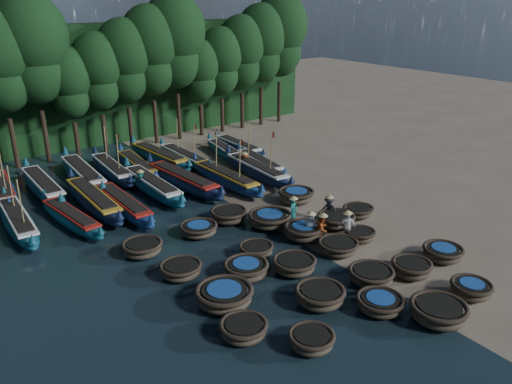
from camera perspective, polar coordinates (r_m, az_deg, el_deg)
ground at (r=27.91m, az=2.30°, el=-4.26°), size 120.00×120.00×0.00m
foliage_wall at (r=46.43m, az=-16.33°, el=11.84°), size 40.00×3.00×10.00m
coracle_1 at (r=19.16m, az=6.35°, el=-16.43°), size 1.78×1.78×0.67m
coracle_2 at (r=21.56m, az=13.99°, el=-12.21°), size 2.31×2.31×0.66m
coracle_3 at (r=21.57m, az=20.13°, el=-12.71°), size 2.46×2.46×0.82m
coracle_4 at (r=23.68m, az=23.37°, el=-10.11°), size 1.80×1.80×0.71m
coracle_5 at (r=19.55m, az=-1.43°, el=-15.38°), size 2.30×2.30×0.68m
coracle_6 at (r=21.47m, az=7.32°, el=-11.64°), size 2.18×2.18×0.78m
coracle_7 at (r=23.33m, az=13.01°, el=-9.24°), size 2.49×2.49×0.72m
coracle_8 at (r=24.34m, az=17.34°, el=-8.28°), size 1.90×1.90×0.76m
coracle_9 at (r=26.27m, az=20.57°, el=-6.49°), size 2.36×2.36×0.70m
coracle_10 at (r=21.27m, az=-3.64°, el=-11.73°), size 2.64×2.64×0.83m
coracle_11 at (r=23.15m, az=-1.14°, el=-8.78°), size 2.11×2.11×0.78m
coracle_12 at (r=23.62m, az=4.40°, el=-8.27°), size 2.47×2.47×0.73m
coracle_13 at (r=25.53m, az=9.38°, el=-6.16°), size 2.41×2.41×0.69m
coracle_14 at (r=26.98m, az=11.83°, el=-4.81°), size 1.88×1.88×0.65m
coracle_15 at (r=23.49m, az=-8.59°, el=-8.73°), size 2.17×2.17×0.68m
coracle_16 at (r=24.88m, az=0.01°, el=-6.64°), size 2.11×2.11×0.68m
coracle_17 at (r=26.66m, az=5.46°, el=-4.49°), size 2.12×2.12×0.84m
coracle_18 at (r=28.23m, az=9.15°, el=-3.18°), size 2.39×2.39×0.81m
coracle_19 at (r=29.89m, az=11.61°, el=-2.13°), size 2.18×2.18×0.64m
coracle_20 at (r=25.66m, az=-12.85°, el=-6.23°), size 2.22×2.22×0.73m
coracle_21 at (r=27.19m, az=-6.57°, el=-4.22°), size 2.24×2.24×0.67m
coracle_22 at (r=28.60m, az=-3.13°, el=-2.63°), size 2.35×2.35×0.78m
coracle_23 at (r=28.01m, az=1.57°, el=-3.08°), size 2.47×2.47×0.82m
coracle_24 at (r=31.33m, az=4.61°, el=-0.39°), size 2.29×2.29×0.82m
long_boat_0 at (r=30.48m, az=-25.54°, el=-3.05°), size 1.64×8.12×3.45m
long_boat_1 at (r=29.93m, az=-20.36°, el=-2.80°), size 2.25×7.25×1.29m
long_boat_2 at (r=31.79m, az=-18.08°, el=-0.87°), size 1.57×8.93×1.57m
long_boat_3 at (r=30.75m, az=-14.92°, el=-1.38°), size 1.51×8.10×1.43m
long_boat_4 at (r=33.25m, az=-11.78°, el=0.74°), size 1.59×8.81×1.55m
long_boat_5 at (r=33.82m, az=-8.37°, el=1.35°), size 2.37×8.97×1.58m
long_boat_6 at (r=34.00m, az=-3.50°, el=1.60°), size 1.67×8.44×3.58m
long_boat_7 at (r=35.46m, az=0.11°, el=2.51°), size 1.99×8.60×3.66m
long_boat_8 at (r=37.27m, az=0.48°, el=3.32°), size 2.23×7.29×1.29m
long_boat_9 at (r=35.96m, az=-26.95°, el=0.28°), size 2.03×7.95×3.39m
long_boat_10 at (r=35.36m, az=-23.18°, el=0.66°), size 1.57×8.74×1.54m
long_boat_11 at (r=36.61m, az=-19.17°, el=1.96°), size 1.93×9.21×1.62m
long_boat_12 at (r=37.18m, az=-16.16°, el=2.49°), size 1.80×8.13×3.46m
long_boat_13 at (r=37.69m, az=-13.41°, el=2.98°), size 1.85×7.80×1.37m
long_boat_14 at (r=39.26m, az=-10.99°, el=4.00°), size 2.23×8.62×1.52m
long_boat_15 at (r=38.85m, az=-8.16°, el=3.93°), size 1.50×7.92×3.36m
long_boat_16 at (r=40.16m, az=-3.48°, el=4.63°), size 2.43×7.26×1.29m
long_boat_17 at (r=41.50m, az=-2.01°, el=5.22°), size 1.44×7.38×1.30m
fisherman_0 at (r=26.50m, az=6.26°, el=-3.80°), size 0.83×0.92×1.77m
fisherman_1 at (r=27.92m, az=4.27°, el=-2.12°), size 0.74×0.61×1.94m
fisherman_2 at (r=26.27m, az=7.60°, el=-4.08°), size 0.96×0.86×1.82m
fisherman_3 at (r=28.66m, az=8.33°, el=-1.91°), size 0.89×1.17×1.80m
fisherman_4 at (r=26.59m, az=10.34°, el=-3.82°), size 1.07×0.74×1.89m
fisherman_5 at (r=33.52m, az=-12.99°, el=1.20°), size 1.37×1.27×1.73m
fisherman_6 at (r=36.54m, az=-1.30°, el=3.48°), size 0.68×0.84×1.69m
tree_4 at (r=40.74m, az=-24.28°, el=14.84°), size 5.34×5.34×12.58m
tree_5 at (r=41.62m, az=-20.59°, el=11.67°), size 3.68×3.68×8.68m
tree_6 at (r=42.20m, az=-17.67°, el=13.07°), size 4.09×4.09×9.65m
tree_7 at (r=42.92m, az=-14.81°, el=14.40°), size 4.51×4.51×10.63m
tree_8 at (r=43.75m, az=-12.02°, el=15.65°), size 4.92×4.92×11.60m
tree_9 at (r=44.69m, az=-9.30°, el=16.81°), size 5.34×5.34×12.58m
tree_10 at (r=46.07m, az=-6.49°, el=13.70°), size 3.68×3.68×8.68m
tree_11 at (r=47.17m, az=-4.03°, el=14.79°), size 4.09×4.09×9.65m
tree_12 at (r=48.36m, az=-1.66°, el=15.80°), size 4.51×4.51×10.63m
tree_13 at (r=49.63m, az=0.61°, el=16.74°), size 4.92×4.92×11.60m
tree_14 at (r=50.99m, az=2.78°, el=17.60°), size 5.34×5.34×12.58m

